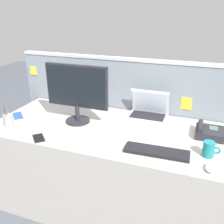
{
  "coord_description": "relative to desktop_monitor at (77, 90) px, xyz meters",
  "views": [
    {
      "loc": [
        0.64,
        -1.7,
        1.65
      ],
      "look_at": [
        0.0,
        0.05,
        0.87
      ],
      "focal_mm": 40.79,
      "sensor_mm": 36.0,
      "label": 1
    }
  ],
  "objects": [
    {
      "name": "ground_plane",
      "position": [
        0.3,
        -0.03,
        -1.03
      ],
      "size": [
        10.0,
        10.0,
        0.0
      ],
      "primitive_type": "plane",
      "color": "#4C515B"
    },
    {
      "name": "desk",
      "position": [
        0.3,
        -0.03,
        -0.65
      ],
      "size": [
        1.91,
        0.84,
        0.75
      ],
      "primitive_type": "cube",
      "color": "#ADA89E",
      "rests_on": "ground_plane"
    },
    {
      "name": "cubicle_divider",
      "position": [
        0.3,
        0.43,
        -0.41
      ],
      "size": [
        2.15,
        0.08,
        1.23
      ],
      "color": "gray",
      "rests_on": "ground_plane"
    },
    {
      "name": "desktop_monitor",
      "position": [
        0.0,
        0.0,
        0.0
      ],
      "size": [
        0.53,
        0.2,
        0.48
      ],
      "color": "#232328",
      "rests_on": "desk"
    },
    {
      "name": "laptop",
      "position": [
        0.53,
        0.29,
        -0.22
      ],
      "size": [
        0.33,
        0.24,
        0.24
      ],
      "color": "silver",
      "rests_on": "desk"
    },
    {
      "name": "desk_phone",
      "position": [
        1.03,
        0.1,
        -0.24
      ],
      "size": [
        0.2,
        0.2,
        0.09
      ],
      "color": "#232328",
      "rests_on": "desk"
    },
    {
      "name": "keyboard_main",
      "position": [
        0.72,
        -0.27,
        -0.27
      ],
      "size": [
        0.43,
        0.14,
        0.02
      ],
      "primitive_type": "cube",
      "rotation": [
        0.0,
        0.0,
        0.04
      ],
      "color": "black",
      "rests_on": "desk"
    },
    {
      "name": "computer_mouse_right_hand",
      "position": [
        1.05,
        -0.35,
        -0.26
      ],
      "size": [
        0.07,
        0.1,
        0.03
      ],
      "primitive_type": "ellipsoid",
      "rotation": [
        0.0,
        0.0,
        -0.08
      ],
      "color": "silver",
      "rests_on": "desk"
    },
    {
      "name": "pen_cup",
      "position": [
        -0.49,
        -0.27,
        -0.23
      ],
      "size": [
        0.07,
        0.07,
        0.18
      ],
      "color": "#99999E",
      "rests_on": "desk"
    },
    {
      "name": "cell_phone_blue_case",
      "position": [
        -0.55,
        -0.09,
        -0.27
      ],
      "size": [
        0.16,
        0.15,
        0.01
      ],
      "primitive_type": "cube",
      "rotation": [
        0.0,
        0.0,
        0.81
      ],
      "color": "blue",
      "rests_on": "desk"
    },
    {
      "name": "cell_phone_black_slab",
      "position": [
        -0.13,
        -0.37,
        -0.27
      ],
      "size": [
        0.14,
        0.14,
        0.01
      ],
      "primitive_type": "cube",
      "rotation": [
        0.0,
        0.0,
        0.78
      ],
      "color": "black",
      "rests_on": "desk"
    },
    {
      "name": "coffee_mug",
      "position": [
        1.04,
        -0.19,
        -0.22
      ],
      "size": [
        0.11,
        0.07,
        0.1
      ],
      "color": "#197A84",
      "rests_on": "desk"
    }
  ]
}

